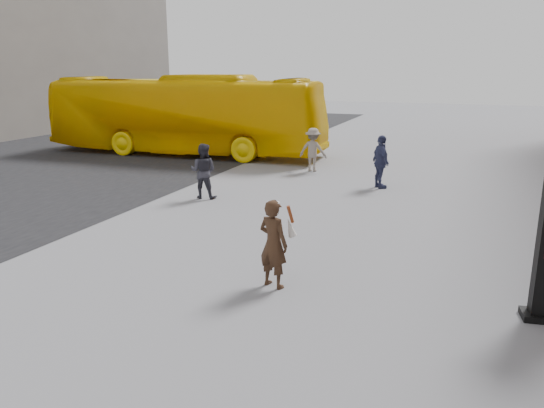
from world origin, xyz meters
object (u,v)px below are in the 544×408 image
(pedestrian_a, at_px, (203,171))
(bus, at_px, (185,115))
(woman, at_px, (274,243))
(pedestrian_b, at_px, (313,150))
(pedestrian_c, at_px, (381,162))

(pedestrian_a, bearing_deg, bus, -63.90)
(woman, xyz_separation_m, pedestrian_b, (-2.41, 10.31, -0.01))
(bus, height_order, pedestrian_c, bus)
(bus, distance_m, pedestrian_c, 9.92)
(bus, relative_size, pedestrian_c, 7.28)
(woman, bearing_deg, pedestrian_c, -75.03)
(woman, bearing_deg, bus, -36.68)
(woman, height_order, pedestrian_c, pedestrian_c)
(woman, distance_m, pedestrian_c, 8.45)
(bus, relative_size, pedestrian_a, 7.61)
(bus, xyz_separation_m, pedestrian_a, (4.56, -6.88, -0.90))
(woman, relative_size, pedestrian_b, 0.99)
(pedestrian_a, height_order, pedestrian_b, pedestrian_a)
(pedestrian_b, height_order, pedestrian_c, pedestrian_c)
(bus, bearing_deg, pedestrian_a, -149.05)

